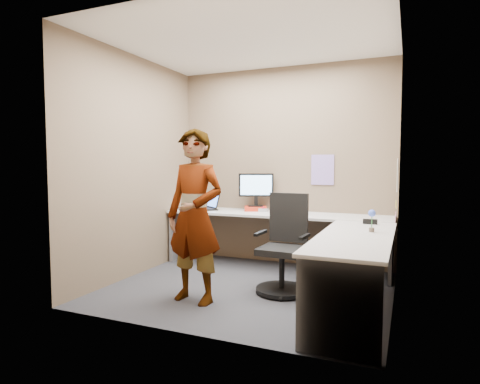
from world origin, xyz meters
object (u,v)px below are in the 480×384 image
at_px(monitor, 256,187).
at_px(desk, 296,233).
at_px(person, 195,216).
at_px(office_chair, 284,253).

bearing_deg(monitor, desk, -66.32).
distance_m(desk, person, 1.27).
height_order(monitor, person, person).
bearing_deg(person, monitor, 96.85).
distance_m(office_chair, person, 1.06).
bearing_deg(person, desk, 58.26).
height_order(desk, monitor, monitor).
bearing_deg(office_chair, person, -136.96).
distance_m(desk, monitor, 1.18).
relative_size(desk, monitor, 6.49).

